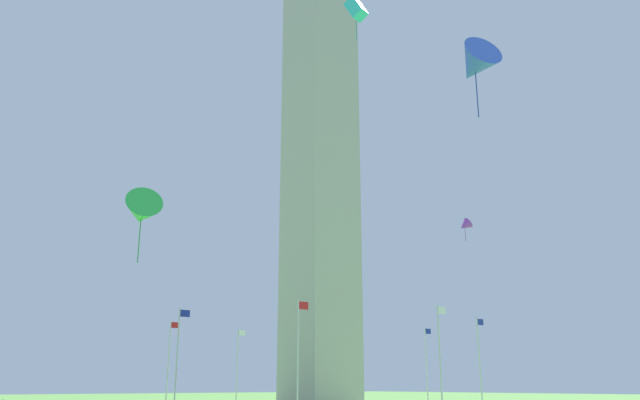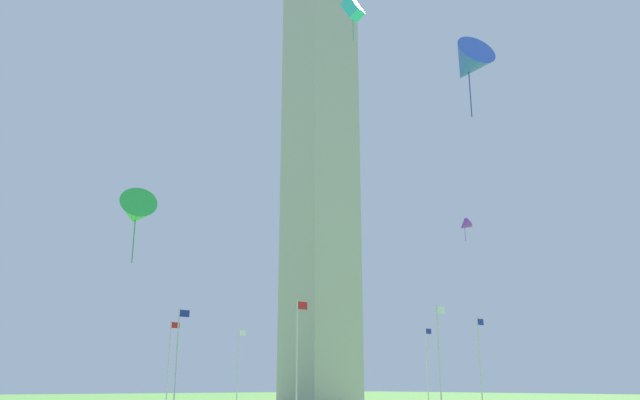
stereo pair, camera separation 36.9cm
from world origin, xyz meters
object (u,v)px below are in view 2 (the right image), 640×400
at_px(flagpole_s, 177,355).
at_px(kite_cyan_box, 353,9).
at_px(kite_blue_delta, 468,64).
at_px(kite_green_delta, 136,212).
at_px(flagpole_se, 169,360).
at_px(flagpole_w, 439,354).
at_px(flagpole_ne, 335,364).
at_px(flagpole_sw, 297,352).
at_px(kite_purple_delta, 465,225).
at_px(flagpole_e, 238,363).
at_px(obelisk_monument, 320,141).
at_px(flagpole_n, 427,363).
at_px(flagpole_nw, 480,359).

height_order(flagpole_s, kite_cyan_box, kite_cyan_box).
bearing_deg(kite_blue_delta, flagpole_s, 77.40).
bearing_deg(kite_green_delta, flagpole_se, 62.41).
bearing_deg(flagpole_w, flagpole_ne, 67.50).
xyz_separation_m(flagpole_s, flagpole_sw, (4.87, -11.76, 0.00)).
bearing_deg(kite_cyan_box, flagpole_se, 77.05).
relative_size(flagpole_w, kite_purple_delta, 3.83).
height_order(flagpole_e, kite_purple_delta, kite_purple_delta).
relative_size(obelisk_monument, flagpole_w, 6.44).
xyz_separation_m(flagpole_n, flagpole_nw, (-4.87, -11.76, 0.00)).
relative_size(flagpole_s, flagpole_nw, 1.00).
xyz_separation_m(flagpole_w, kite_blue_delta, (-25.90, -24.84, 8.93)).
bearing_deg(flagpole_nw, kite_cyan_box, -151.19).
height_order(flagpole_e, kite_cyan_box, kite_cyan_box).
bearing_deg(obelisk_monument, flagpole_sw, -134.87).
distance_m(flagpole_s, kite_purple_delta, 30.91).
distance_m(flagpole_nw, kite_cyan_box, 42.25).
relative_size(flagpole_e, kite_purple_delta, 3.83).
bearing_deg(flagpole_s, kite_purple_delta, -30.71).
bearing_deg(kite_cyan_box, flagpole_nw, 28.81).
distance_m(flagpole_sw, kite_blue_delta, 34.10).
relative_size(flagpole_ne, flagpole_sw, 1.00).
relative_size(obelisk_monument, flagpole_nw, 6.44).
bearing_deg(flagpole_ne, flagpole_e, 157.50).
xyz_separation_m(flagpole_s, kite_purple_delta, (24.09, -14.31, 13.06)).
xyz_separation_m(flagpole_sw, kite_green_delta, (-22.11, -18.79, 4.17)).
bearing_deg(kite_purple_delta, flagpole_sw, 172.44).
bearing_deg(flagpole_e, flagpole_sw, -112.50).
bearing_deg(flagpole_sw, flagpole_ne, 45.00).
distance_m(flagpole_e, flagpole_sw, 30.73).
distance_m(flagpole_s, kite_blue_delta, 43.43).
bearing_deg(kite_cyan_box, flagpole_n, 38.27).
bearing_deg(kite_blue_delta, flagpole_w, 43.81).
xyz_separation_m(flagpole_sw, kite_cyan_box, (-9.60, -18.21, 18.88)).
bearing_deg(flagpole_ne, flagpole_s, -157.50).
relative_size(flagpole_se, flagpole_w, 1.00).
distance_m(flagpole_n, kite_purple_delta, 21.43).
height_order(flagpole_ne, flagpole_sw, same).
xyz_separation_m(flagpole_e, kite_purple_delta, (7.46, -30.94, 13.06)).
xyz_separation_m(flagpole_e, flagpole_se, (-11.76, -4.87, 0.00)).
xyz_separation_m(obelisk_monument, flagpole_n, (16.68, 0.00, -24.82)).
distance_m(flagpole_w, flagpole_nw, 12.73).
distance_m(obelisk_monument, flagpole_s, 29.85).
height_order(obelisk_monument, flagpole_ne, obelisk_monument).
xyz_separation_m(obelisk_monument, flagpole_se, (-11.71, 11.76, -24.82)).
relative_size(obelisk_monument, flagpole_ne, 6.44).
xyz_separation_m(flagpole_nw, kite_green_delta, (-45.63, -18.79, 4.17)).
distance_m(kite_cyan_box, kite_blue_delta, 15.87).
height_order(flagpole_nw, kite_purple_delta, kite_purple_delta).
bearing_deg(flagpole_w, kite_blue_delta, -136.19).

